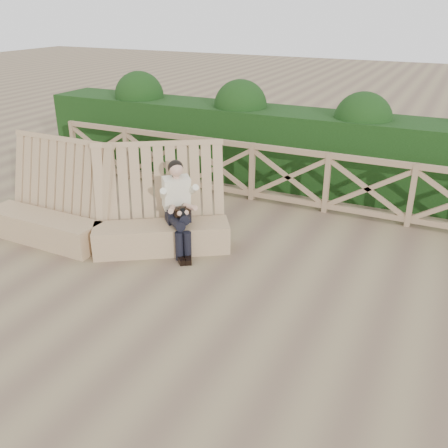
% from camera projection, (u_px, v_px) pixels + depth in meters
% --- Properties ---
extents(ground, '(60.00, 60.00, 0.00)m').
position_uv_depth(ground, '(196.00, 296.00, 6.42)').
color(ground, brown).
rests_on(ground, ground).
extents(bench, '(3.85, 1.75, 1.57)m').
position_uv_depth(bench, '(103.00, 220.00, 7.68)').
color(bench, '#9F7F5B').
rests_on(bench, ground).
extents(woman, '(0.76, 0.82, 1.38)m').
position_uv_depth(woman, '(178.00, 204.00, 7.36)').
color(woman, black).
rests_on(woman, ground).
extents(guardrail, '(10.10, 0.09, 1.10)m').
position_uv_depth(guardrail, '(288.00, 177.00, 9.07)').
color(guardrail, '#927655').
rests_on(guardrail, ground).
extents(hedge, '(12.00, 1.20, 1.50)m').
position_uv_depth(hedge, '(308.00, 150.00, 9.98)').
color(hedge, black).
rests_on(hedge, ground).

